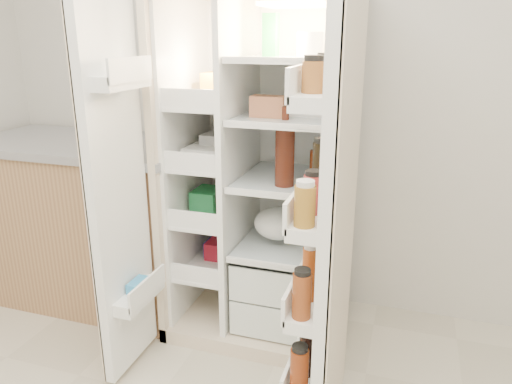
% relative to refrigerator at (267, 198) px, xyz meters
% --- Properties ---
extents(wall_back, '(4.00, 0.02, 2.70)m').
position_rel_refrigerator_xyz_m(wall_back, '(0.17, 0.35, 0.61)').
color(wall_back, silver).
rests_on(wall_back, floor).
extents(refrigerator, '(0.92, 0.70, 1.80)m').
position_rel_refrigerator_xyz_m(refrigerator, '(0.00, 0.00, 0.00)').
color(refrigerator, beige).
rests_on(refrigerator, floor).
extents(freezer_door, '(0.15, 0.40, 1.72)m').
position_rel_refrigerator_xyz_m(freezer_door, '(-0.52, -0.60, 0.15)').
color(freezer_door, white).
rests_on(freezer_door, floor).
extents(fridge_door, '(0.17, 0.58, 1.72)m').
position_rel_refrigerator_xyz_m(fridge_door, '(0.46, -0.69, 0.13)').
color(fridge_door, white).
rests_on(fridge_door, floor).
extents(kitchen_counter, '(1.37, 0.73, 1.00)m').
position_rel_refrigerator_xyz_m(kitchen_counter, '(-1.11, -0.04, -0.24)').
color(kitchen_counter, '#A78153').
rests_on(kitchen_counter, floor).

